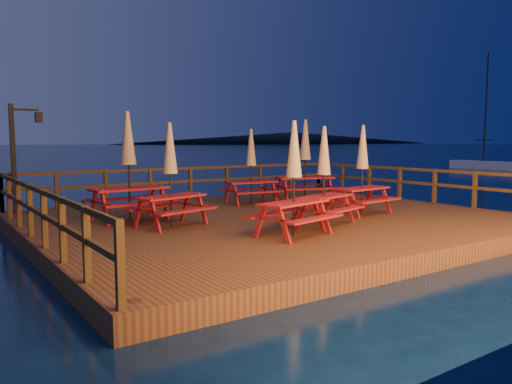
% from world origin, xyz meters
% --- Properties ---
extents(ground, '(500.00, 500.00, 0.00)m').
position_xyz_m(ground, '(0.00, 0.00, 0.00)').
color(ground, black).
rests_on(ground, ground).
extents(deck, '(12.00, 10.00, 0.40)m').
position_xyz_m(deck, '(0.00, 0.00, 0.20)').
color(deck, '#452316').
rests_on(deck, ground).
extents(deck_piles, '(11.44, 9.44, 1.40)m').
position_xyz_m(deck_piles, '(0.00, 0.00, -0.30)').
color(deck_piles, '#372711').
rests_on(deck_piles, ground).
extents(railing, '(11.80, 9.75, 1.10)m').
position_xyz_m(railing, '(0.00, 1.78, 1.16)').
color(railing, '#372711').
rests_on(railing, deck).
extents(lamp_post, '(0.85, 0.18, 3.00)m').
position_xyz_m(lamp_post, '(-5.39, 4.55, 2.20)').
color(lamp_post, black).
rests_on(lamp_post, deck).
extents(headland_right, '(230.40, 86.40, 7.00)m').
position_xyz_m(headland_right, '(185.00, 230.00, 3.50)').
color(headland_right, black).
rests_on(headland_right, ground).
extents(sailboat, '(1.13, 6.52, 9.68)m').
position_xyz_m(sailboat, '(31.29, 12.59, 0.32)').
color(sailboat, white).
rests_on(sailboat, ground).
extents(picnic_table_0, '(2.25, 2.04, 2.68)m').
position_xyz_m(picnic_table_0, '(2.79, 2.07, 1.79)').
color(picnic_table_0, maroon).
rests_on(picnic_table_0, deck).
extents(picnic_table_1, '(1.99, 1.78, 2.42)m').
position_xyz_m(picnic_table_1, '(-2.91, 0.12, 1.66)').
color(picnic_table_1, maroon).
rests_on(picnic_table_1, deck).
extents(picnic_table_2, '(2.03, 1.73, 2.73)m').
position_xyz_m(picnic_table_2, '(-3.36, 1.61, 1.82)').
color(picnic_table_2, maroon).
rests_on(picnic_table_2, deck).
extents(picnic_table_3, '(1.78, 1.51, 2.36)m').
position_xyz_m(picnic_table_3, '(0.98, 2.56, 1.62)').
color(picnic_table_3, maroon).
rests_on(picnic_table_3, deck).
extents(picnic_table_4, '(1.83, 1.57, 2.41)m').
position_xyz_m(picnic_table_4, '(2.23, -1.01, 1.65)').
color(picnic_table_4, maroon).
rests_on(picnic_table_4, deck).
extents(picnic_table_5, '(1.97, 1.74, 2.42)m').
position_xyz_m(picnic_table_5, '(-1.25, -2.39, 1.66)').
color(picnic_table_5, maroon).
rests_on(picnic_table_5, deck).
extents(picnic_table_6, '(1.94, 1.74, 2.34)m').
position_xyz_m(picnic_table_6, '(0.18, -1.73, 1.61)').
color(picnic_table_6, maroon).
rests_on(picnic_table_6, deck).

